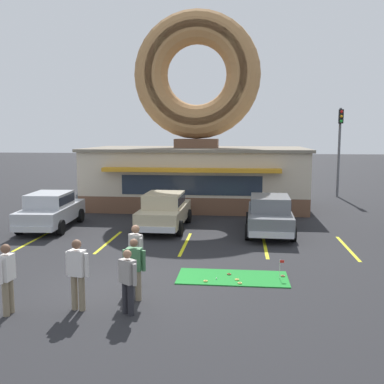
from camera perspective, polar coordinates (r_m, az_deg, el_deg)
name	(u,v)px	position (r m, az deg, el deg)	size (l,w,h in m)	color
ground_plane	(121,287)	(12.72, -8.99, -11.86)	(160.00, 160.00, 0.00)	#232326
donut_shop_building	(197,141)	(25.64, 0.60, 6.49)	(12.30, 6.75, 10.96)	brown
putting_mat	(233,278)	(13.36, 5.17, -10.77)	(3.21, 1.46, 0.03)	#1E842D
mini_donut_near_left	(240,283)	(12.82, 6.09, -11.42)	(0.13, 0.13, 0.04)	#E5C666
mini_donut_near_right	(206,281)	(12.92, 1.74, -11.23)	(0.13, 0.13, 0.04)	#E5C666
mini_donut_mid_left	(237,280)	(13.10, 5.73, -11.00)	(0.13, 0.13, 0.04)	#E5C666
mini_donut_mid_centre	(283,276)	(13.62, 11.46, -10.39)	(0.13, 0.13, 0.04)	#A5724C
mini_donut_mid_right	(229,274)	(13.56, 4.73, -10.34)	(0.13, 0.13, 0.04)	brown
golf_ball	(216,278)	(13.15, 3.11, -10.89)	(0.04, 0.04, 0.04)	white
putting_flag_pin	(281,265)	(13.33, 11.25, -9.02)	(0.13, 0.01, 0.55)	silver
car_silver	(51,209)	(20.77, -17.50, -2.05)	(2.16, 4.65, 1.60)	#B2B5BA
car_champagne	(164,209)	(19.76, -3.52, -2.19)	(2.04, 4.59, 1.60)	#BCAD89
car_grey	(270,213)	(19.09, 9.82, -2.63)	(2.08, 4.61, 1.60)	slate
pedestrian_blue_sweater_man	(136,252)	(12.46, -7.14, -7.62)	(0.45, 0.45, 1.72)	slate
pedestrian_hooded_kid	(134,267)	(11.49, -7.35, -9.37)	(0.59, 0.27, 1.59)	#7F7056
pedestrian_leather_jacket_man	(7,276)	(11.37, -22.44, -9.79)	(0.26, 0.60, 1.68)	#7F7056
pedestrian_clipboard_woman	(77,271)	(11.11, -14.35, -9.70)	(0.59, 0.31, 1.72)	#7F7056
pedestrian_beanie_man	(128,279)	(10.67, -8.17, -10.89)	(0.50, 0.42, 1.54)	#232328
trash_bin	(82,203)	(24.64, -13.85, -1.34)	(0.57, 0.57, 0.97)	#51565B
traffic_light_pole	(340,140)	(30.96, 18.24, 6.24)	(0.28, 0.47, 5.80)	#595B60
parking_stripe_left	(35,240)	(18.89, -19.32, -5.75)	(0.12, 3.60, 0.01)	yellow
parking_stripe_mid_left	(109,242)	(17.82, -10.52, -6.23)	(0.12, 3.60, 0.01)	yellow
parking_stripe_centre	(185,244)	(17.22, -0.84, -6.59)	(0.12, 3.60, 0.01)	yellow
parking_stripe_mid_right	(265,246)	(17.13, 9.25, -6.77)	(0.12, 3.60, 0.01)	yellow
parking_stripe_right	(347,248)	(17.55, 19.14, -6.74)	(0.12, 3.60, 0.01)	yellow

